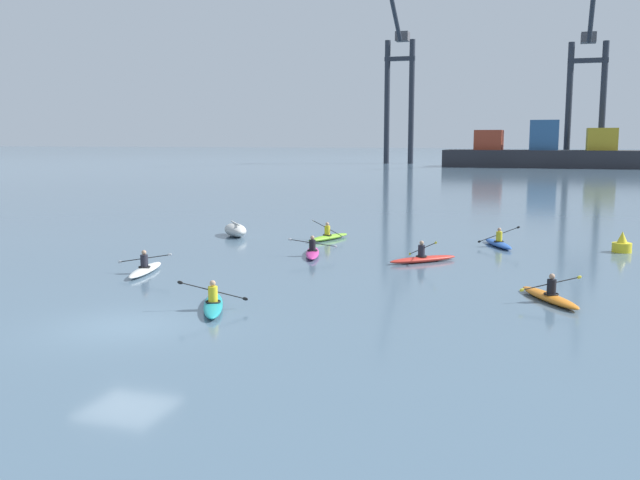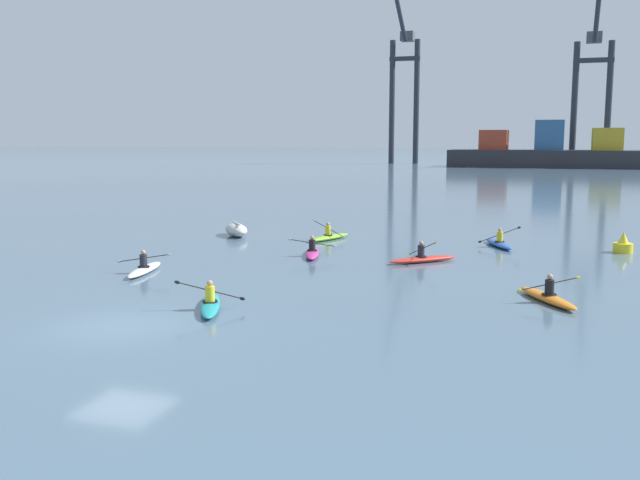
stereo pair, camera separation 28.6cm
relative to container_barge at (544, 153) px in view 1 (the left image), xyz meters
The scene contains 13 objects.
ground_plane 123.67m from the container_barge, 94.89° to the right, with size 800.00×800.00×0.00m, color slate.
container_barge is the anchor object (origin of this frame).
gantry_crane_west 36.19m from the container_barge, 158.63° to the left, with size 6.57×20.20×38.60m.
gantry_crane_west_mid 17.15m from the container_barge, 44.40° to the left, with size 7.39×16.92×34.53m.
capsized_dinghy 106.06m from the container_barge, 98.38° to the right, with size 2.44×2.74×0.76m.
channel_buoy 104.44m from the container_barge, 87.59° to the right, with size 0.90×0.90×1.00m.
kayak_red 110.07m from the container_barge, 92.16° to the right, with size 2.87×2.79×1.08m.
kayak_orange 116.18m from the container_barge, 89.44° to the right, with size 2.24×3.23×0.95m.
kayak_blue 104.29m from the container_barge, 90.73° to the right, with size 2.02×3.36×1.04m.
kayak_white 116.84m from the container_barge, 97.05° to the right, with size 2.23×3.45×0.95m.
kayak_lime 105.16m from the container_barge, 95.54° to the right, with size 2.07×3.41×1.05m.
kayak_teal 120.95m from the container_barge, 94.28° to the right, with size 2.03×3.34×0.98m.
kayak_magenta 110.27m from the container_barge, 94.83° to the right, with size 2.18×3.42×0.95m.
Camera 1 is at (11.42, -17.08, 5.35)m, focal length 39.59 mm.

